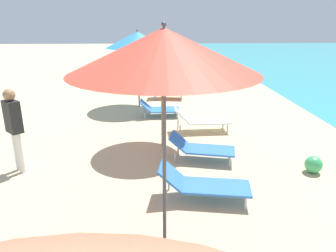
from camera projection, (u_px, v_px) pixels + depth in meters
name	position (u px, v px, depth m)	size (l,w,h in m)	color
umbrella_second	(164.00, 51.00, 3.61)	(2.25, 2.25, 2.97)	#4C4C51
lounger_second_shoreside	(202.00, 183.00, 5.47)	(1.64, 0.83, 0.62)	blue
umbrella_third	(162.00, 53.00, 7.17)	(2.02, 2.02, 2.58)	olive
lounger_third_shoreside	(201.00, 120.00, 8.75)	(1.54, 0.62, 0.68)	white
lounger_third_inland	(201.00, 148.00, 6.98)	(1.51, 0.88, 0.58)	blue
umbrella_farthest	(137.00, 40.00, 10.61)	(2.12, 2.12, 2.63)	#4C4C51
lounger_farthest_shoreside	(167.00, 90.00, 12.36)	(1.36, 0.81, 0.57)	#D8593F
lounger_farthest_inland	(159.00, 109.00, 10.14)	(1.26, 0.69, 0.53)	blue
person_walking_near	(14.00, 123.00, 6.24)	(0.41, 0.41, 1.72)	silver
beach_ball	(313.00, 164.00, 6.46)	(0.35, 0.35, 0.35)	#3FB266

